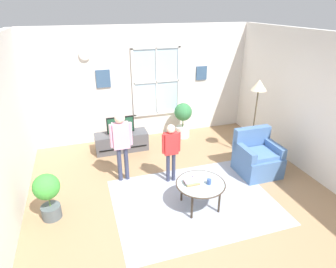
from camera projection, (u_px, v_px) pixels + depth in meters
ground_plane at (193, 213)px, 4.67m from camera, size 5.84×6.94×0.02m
back_wall at (144, 83)px, 6.91m from camera, size 5.24×0.17×2.69m
area_rug at (194, 201)px, 4.94m from camera, size 2.70×2.10×0.01m
tv_stand at (122, 142)px, 6.58m from camera, size 1.18×0.44×0.42m
television at (120, 125)px, 6.40m from camera, size 0.61×0.08×0.40m
armchair at (257, 158)px, 5.66m from camera, size 0.76×0.74×0.87m
coffee_table at (200, 185)px, 4.64m from camera, size 0.81×0.81×0.46m
book_stack at (192, 181)px, 4.62m from camera, size 0.25×0.19×0.07m
cup at (209, 182)px, 4.59m from camera, size 0.07×0.07×0.09m
remote_near_books at (193, 179)px, 4.72m from camera, size 0.08×0.15×0.02m
person_red_shirt at (171, 147)px, 5.21m from camera, size 0.35×0.16×1.16m
person_pink_shirt at (121, 140)px, 5.20m from camera, size 0.41×0.19×1.36m
potted_plant_by_window at (183, 118)px, 7.11m from camera, size 0.44×0.44×0.89m
potted_plant_corner at (48, 193)px, 4.37m from camera, size 0.40×0.40×0.78m
floor_lamp at (258, 93)px, 5.82m from camera, size 0.32×0.32×1.72m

